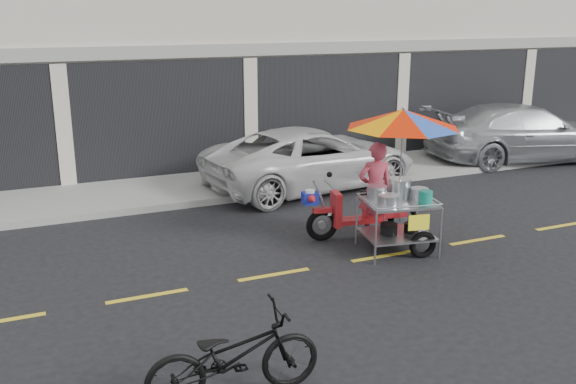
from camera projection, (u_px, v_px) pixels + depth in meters
name	position (u px, v px, depth m)	size (l,w,h in m)	color
ground	(383.00, 256.00, 10.90)	(90.00, 90.00, 0.00)	black
sidewalk	(265.00, 178.00, 15.73)	(45.00, 3.00, 0.15)	gray
shophouse_block	(288.00, 4.00, 20.17)	(36.00, 8.11, 10.40)	beige
centerline	(383.00, 256.00, 10.90)	(42.00, 0.10, 0.01)	gold
white_pickup	(311.00, 158.00, 14.95)	(2.36, 5.12, 1.42)	silver
silver_pickup	(523.00, 133.00, 17.62)	(2.20, 5.42, 1.57)	#A2A6AA
near_bicycle	(234.00, 356.00, 6.79)	(0.67, 1.91, 1.00)	black
food_vendor_rig	(391.00, 158.00, 11.00)	(2.50, 2.30, 2.52)	black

